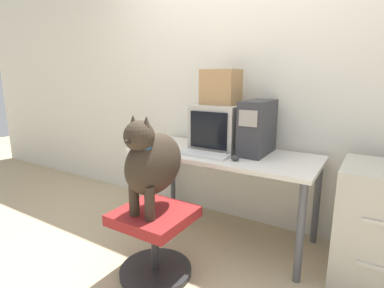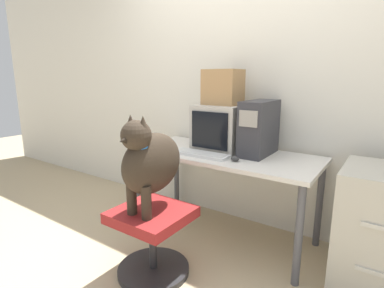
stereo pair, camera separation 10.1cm
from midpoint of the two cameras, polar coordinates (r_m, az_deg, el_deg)
name	(u,v)px [view 1 (the left image)]	position (r m, az deg, el deg)	size (l,w,h in m)	color
ground_plane	(201,252)	(2.41, 0.40, -19.98)	(12.00, 12.00, 0.00)	tan
wall_back	(244,77)	(2.68, 8.83, 12.51)	(8.00, 0.05, 2.60)	silver
desk	(222,162)	(2.41, 4.56, -3.50)	(1.48, 0.66, 0.71)	silver
crt_monitor	(220,127)	(2.49, 4.19, 3.28)	(0.39, 0.41, 0.37)	#B7B2A8
pc_tower	(257,127)	(2.36, 11.18, 3.12)	(0.18, 0.42, 0.42)	#333338
keyboard	(200,154)	(2.29, 0.30, -1.89)	(0.45, 0.14, 0.03)	silver
computer_mouse	(235,158)	(2.16, 6.88, -2.71)	(0.06, 0.05, 0.04)	#333333
office_chair	(155,238)	(2.08, -8.54, -17.26)	(0.48, 0.48, 0.46)	#262628
dog	(152,161)	(1.88, -9.13, -3.23)	(0.23, 0.51, 0.63)	#33281E
filing_cabinet	(375,225)	(2.25, 30.44, -13.18)	(0.44, 0.55, 0.77)	#B7B2A3
cardboard_box	(221,87)	(2.46, 4.35, 10.75)	(0.28, 0.23, 0.28)	#A87F51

